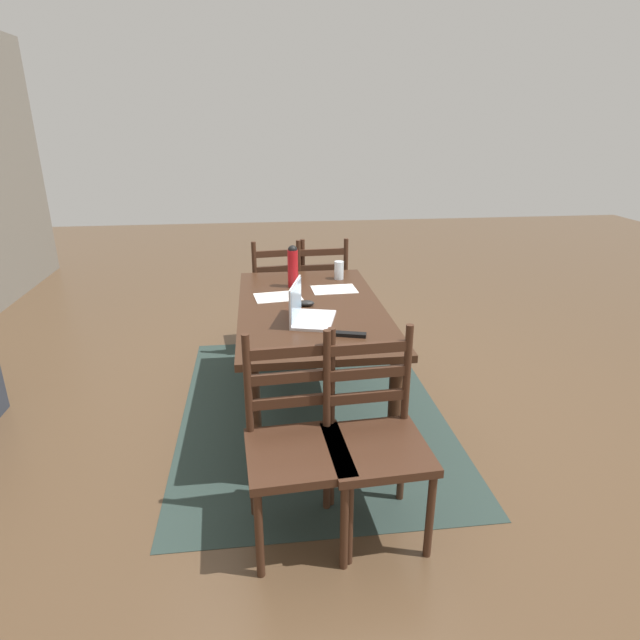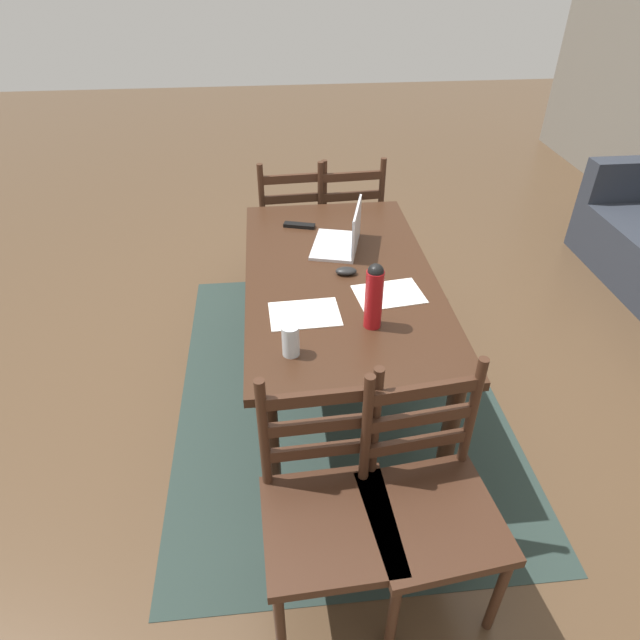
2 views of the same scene
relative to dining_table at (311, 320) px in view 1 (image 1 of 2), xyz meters
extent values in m
plane|color=brown|center=(0.00, 0.00, -0.65)|extent=(14.00, 14.00, 0.00)
cube|color=#283833|center=(0.00, 0.00, -0.64)|extent=(2.33, 1.69, 0.01)
cube|color=#382114|center=(0.00, 0.00, 0.07)|extent=(1.59, 0.89, 0.04)
cylinder|color=#382114|center=(-0.72, -0.36, -0.30)|extent=(0.07, 0.07, 0.70)
cylinder|color=#382114|center=(0.72, -0.36, -0.30)|extent=(0.07, 0.07, 0.70)
cylinder|color=#382114|center=(-0.72, 0.36, -0.30)|extent=(0.07, 0.07, 0.70)
cylinder|color=#382114|center=(0.72, 0.36, -0.30)|extent=(0.07, 0.07, 0.70)
cube|color=#3D2316|center=(1.13, -0.18, -0.20)|extent=(0.46, 0.46, 0.04)
cylinder|color=#3D2316|center=(1.31, 0.02, -0.43)|extent=(0.04, 0.04, 0.43)
cylinder|color=#3D2316|center=(1.33, -0.36, -0.43)|extent=(0.04, 0.04, 0.43)
cylinder|color=#3D2316|center=(0.93, 0.00, -0.43)|extent=(0.04, 0.04, 0.43)
cylinder|color=#3D2316|center=(0.95, -0.38, -0.43)|extent=(0.04, 0.04, 0.43)
cylinder|color=#3D2316|center=(0.92, 0.00, 0.05)|extent=(0.04, 0.04, 0.50)
cylinder|color=#3D2316|center=(0.94, -0.38, 0.05)|extent=(0.04, 0.04, 0.50)
cube|color=#3D2316|center=(0.93, -0.19, -0.05)|extent=(0.04, 0.36, 0.05)
cube|color=#3D2316|center=(0.93, -0.19, 0.08)|extent=(0.04, 0.36, 0.05)
cube|color=#3D2316|center=(0.93, -0.19, 0.20)|extent=(0.04, 0.36, 0.05)
cube|color=#3D2316|center=(-1.13, 0.18, -0.20)|extent=(0.47, 0.47, 0.04)
cylinder|color=#3D2316|center=(-1.30, -0.02, -0.43)|extent=(0.04, 0.04, 0.43)
cylinder|color=#3D2316|center=(-1.33, 0.35, -0.43)|extent=(0.04, 0.04, 0.43)
cylinder|color=#3D2316|center=(-0.93, 0.00, -0.43)|extent=(0.04, 0.04, 0.43)
cylinder|color=#3D2316|center=(-0.95, 0.38, -0.43)|extent=(0.04, 0.04, 0.43)
cylinder|color=#3D2316|center=(-0.92, 0.00, 0.05)|extent=(0.04, 0.04, 0.50)
cylinder|color=#3D2316|center=(-0.94, 0.38, 0.05)|extent=(0.04, 0.04, 0.50)
cube|color=#3D2316|center=(-0.93, 0.19, -0.05)|extent=(0.05, 0.36, 0.05)
cube|color=#3D2316|center=(-0.93, 0.19, 0.08)|extent=(0.05, 0.36, 0.05)
cube|color=#3D2316|center=(-0.93, 0.19, 0.20)|extent=(0.05, 0.36, 0.05)
cube|color=#3D2316|center=(-1.13, -0.18, -0.20)|extent=(0.46, 0.46, 0.04)
cylinder|color=#3D2316|center=(-1.31, -0.38, -0.43)|extent=(0.04, 0.04, 0.43)
cylinder|color=#3D2316|center=(-1.33, 0.00, -0.43)|extent=(0.04, 0.04, 0.43)
cylinder|color=#3D2316|center=(-0.93, -0.36, -0.43)|extent=(0.04, 0.04, 0.43)
cylinder|color=#3D2316|center=(-0.95, 0.02, -0.43)|extent=(0.04, 0.04, 0.43)
cylinder|color=#3D2316|center=(-0.92, -0.36, 0.05)|extent=(0.04, 0.04, 0.50)
cylinder|color=#3D2316|center=(-0.94, 0.02, 0.05)|extent=(0.04, 0.04, 0.50)
cube|color=#3D2316|center=(-0.93, -0.17, -0.05)|extent=(0.04, 0.36, 0.05)
cube|color=#3D2316|center=(-0.93, -0.17, 0.08)|extent=(0.04, 0.36, 0.05)
cube|color=#3D2316|center=(-0.93, -0.17, 0.20)|extent=(0.04, 0.36, 0.05)
cube|color=#3D2316|center=(1.13, 0.18, -0.20)|extent=(0.49, 0.49, 0.04)
cylinder|color=#3D2316|center=(1.29, 0.39, -0.43)|extent=(0.04, 0.04, 0.43)
cylinder|color=#3D2316|center=(1.34, 0.01, -0.43)|extent=(0.04, 0.04, 0.43)
cylinder|color=#3D2316|center=(0.92, 0.34, -0.43)|extent=(0.04, 0.04, 0.43)
cylinder|color=#3D2316|center=(0.96, -0.03, -0.43)|extent=(0.04, 0.04, 0.43)
cylinder|color=#3D2316|center=(0.91, 0.34, 0.05)|extent=(0.04, 0.04, 0.50)
cylinder|color=#3D2316|center=(0.95, -0.03, 0.05)|extent=(0.04, 0.04, 0.50)
cube|color=#3D2316|center=(0.93, 0.15, -0.05)|extent=(0.07, 0.36, 0.05)
cube|color=#3D2316|center=(0.93, 0.15, 0.08)|extent=(0.07, 0.36, 0.05)
cube|color=#3D2316|center=(0.93, 0.15, 0.20)|extent=(0.07, 0.36, 0.05)
cube|color=silver|center=(-0.27, 0.01, 0.10)|extent=(0.37, 0.30, 0.02)
cube|color=silver|center=(-0.24, 0.11, 0.21)|extent=(0.31, 0.09, 0.21)
cube|color=#A5CCEA|center=(-0.25, 0.11, 0.21)|extent=(0.29, 0.08, 0.19)
cylinder|color=#A81419|center=(0.41, 0.08, 0.22)|extent=(0.07, 0.07, 0.26)
sphere|color=black|center=(0.41, 0.08, 0.35)|extent=(0.06, 0.06, 0.06)
cylinder|color=silver|center=(0.56, -0.26, 0.16)|extent=(0.07, 0.07, 0.13)
ellipsoid|color=black|center=(0.00, 0.03, 0.11)|extent=(0.07, 0.10, 0.03)
cube|color=black|center=(-0.51, -0.16, 0.10)|extent=(0.09, 0.18, 0.02)
cube|color=white|center=(0.31, -0.19, 0.09)|extent=(0.22, 0.31, 0.00)
cube|color=white|center=(0.19, 0.19, 0.09)|extent=(0.25, 0.32, 0.00)
camera|label=1|loc=(-3.04, 0.31, 1.16)|focal=29.42mm
camera|label=2|loc=(2.18, -0.31, 1.43)|focal=30.65mm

